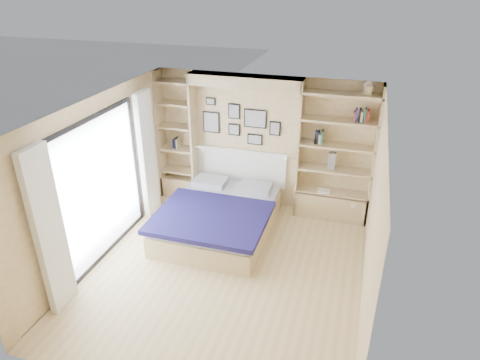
% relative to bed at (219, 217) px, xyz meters
% --- Properties ---
extents(ground, '(4.50, 4.50, 0.00)m').
position_rel_bed_xyz_m(ground, '(0.45, -1.01, -0.28)').
color(ground, '#D0B781').
rests_on(ground, ground).
extents(room_shell, '(4.50, 4.50, 4.50)m').
position_rel_bed_xyz_m(room_shell, '(0.06, 0.51, 0.79)').
color(room_shell, '#E4C789').
rests_on(room_shell, ground).
extents(bed, '(1.82, 2.37, 1.07)m').
position_rel_bed_xyz_m(bed, '(0.00, 0.00, 0.00)').
color(bed, '#CEB47C').
rests_on(bed, ground).
extents(photo_gallery, '(1.48, 0.02, 0.82)m').
position_rel_bed_xyz_m(photo_gallery, '(-0.00, 1.22, 1.32)').
color(photo_gallery, black).
rests_on(photo_gallery, ground).
extents(reading_lamps, '(1.92, 0.12, 0.15)m').
position_rel_bed_xyz_m(reading_lamps, '(0.15, 0.99, 0.82)').
color(reading_lamps, silver).
rests_on(reading_lamps, ground).
extents(shelf_decor, '(3.56, 0.23, 2.03)m').
position_rel_bed_xyz_m(shelf_decor, '(1.57, 1.06, 1.41)').
color(shelf_decor, '#A51E1E').
rests_on(shelf_decor, ground).
extents(deck, '(3.20, 4.00, 0.05)m').
position_rel_bed_xyz_m(deck, '(-3.15, -1.01, -0.28)').
color(deck, '#746356').
rests_on(deck, ground).
extents(deck_chair, '(0.80, 0.97, 0.85)m').
position_rel_bed_xyz_m(deck_chair, '(-3.25, -1.32, 0.12)').
color(deck_chair, tan).
rests_on(deck_chair, ground).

